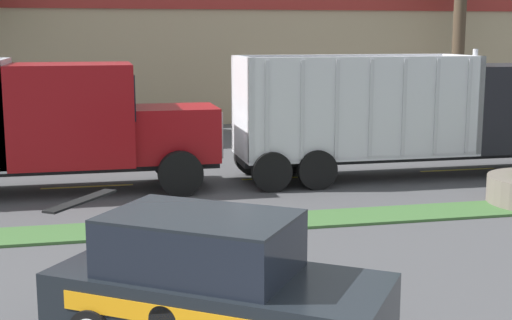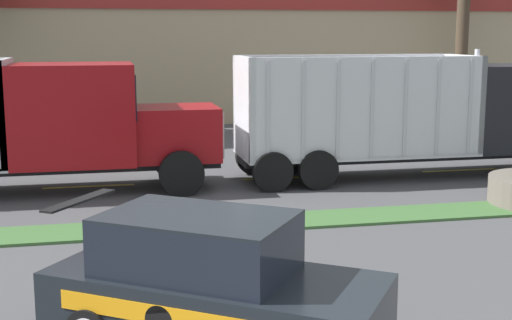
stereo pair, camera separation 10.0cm
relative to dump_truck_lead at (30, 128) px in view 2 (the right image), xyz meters
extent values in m
cube|color=#3D6633|center=(3.82, -4.19, -1.65)|extent=(120.00, 1.32, 0.06)
cube|color=yellow|center=(1.38, 0.47, -1.68)|extent=(2.40, 0.14, 0.01)
cube|color=yellow|center=(6.78, 0.47, -1.68)|extent=(2.40, 0.14, 0.01)
cube|color=yellow|center=(12.18, 0.47, -1.68)|extent=(2.40, 0.14, 0.01)
cube|color=maroon|center=(3.69, 0.00, -0.24)|extent=(2.18, 1.95, 1.39)
cube|color=#B7B7BC|center=(4.81, 0.00, -0.24)|extent=(0.06, 1.66, 1.18)
cube|color=maroon|center=(1.09, 0.00, 0.33)|extent=(3.03, 2.38, 2.53)
cube|color=black|center=(2.62, 0.00, 0.77)|extent=(0.04, 2.02, 1.14)
cylinder|color=silver|center=(-0.52, -0.77, 0.95)|extent=(0.14, 0.14, 1.24)
cube|color=#B7B7BC|center=(-0.50, 0.00, 0.43)|extent=(0.16, 2.38, 2.60)
cylinder|color=black|center=(3.69, -1.17, -1.11)|extent=(1.13, 0.30, 1.13)
cylinder|color=black|center=(3.69, 1.17, -1.11)|extent=(1.13, 0.30, 1.13)
cube|color=black|center=(11.35, 0.00, -1.07)|extent=(11.83, 1.30, 0.18)
cylinder|color=silver|center=(11.85, -0.77, 1.08)|extent=(0.14, 0.14, 1.69)
cube|color=silver|center=(8.70, 0.00, -0.92)|extent=(6.52, 2.36, 0.12)
cube|color=silver|center=(11.87, 0.00, 0.41)|extent=(0.16, 2.36, 2.67)
cube|color=silver|center=(5.52, 0.00, 0.41)|extent=(0.16, 2.36, 2.67)
cube|color=silver|center=(8.70, -1.10, 0.41)|extent=(6.52, 0.16, 2.67)
cube|color=silver|center=(8.70, 1.10, 0.41)|extent=(6.52, 0.16, 2.67)
cube|color=#BCBCC1|center=(5.90, -1.20, 0.41)|extent=(0.10, 0.04, 2.53)
cube|color=#BCBCC1|center=(6.83, -1.20, 0.41)|extent=(0.10, 0.04, 2.53)
cube|color=#BCBCC1|center=(7.77, -1.20, 0.41)|extent=(0.10, 0.04, 2.53)
cube|color=#BCBCC1|center=(8.70, -1.20, 0.41)|extent=(0.10, 0.04, 2.53)
cube|color=#BCBCC1|center=(9.63, -1.20, 0.41)|extent=(0.10, 0.04, 2.53)
cube|color=#BCBCC1|center=(10.56, -1.20, 0.41)|extent=(0.10, 0.04, 2.53)
cube|color=#BCBCC1|center=(11.49, -1.20, 0.41)|extent=(0.10, 0.04, 2.53)
cylinder|color=black|center=(6.04, -1.16, -1.16)|extent=(1.04, 0.30, 1.04)
cylinder|color=black|center=(6.04, 1.16, -1.16)|extent=(1.04, 0.30, 1.04)
cylinder|color=black|center=(7.26, -1.16, -1.16)|extent=(1.04, 0.30, 1.04)
cylinder|color=black|center=(7.26, 1.16, -1.16)|extent=(1.04, 0.30, 1.04)
cube|color=black|center=(3.14, -10.05, -1.01)|extent=(4.55, 3.91, 0.68)
cube|color=black|center=(2.93, -9.90, -0.32)|extent=(2.84, 2.63, 0.71)
cube|color=black|center=(2.93, -9.90, 0.06)|extent=(2.84, 2.63, 0.04)
cube|color=black|center=(1.46, -8.88, 0.10)|extent=(0.97, 1.28, 0.03)
cube|color=orange|center=(2.63, -10.79, -0.95)|extent=(2.84, 1.97, 0.24)
cylinder|color=black|center=(4.73, -10.11, -1.36)|extent=(0.65, 0.53, 0.65)
cylinder|color=silver|center=(4.79, -10.02, -1.36)|extent=(0.38, 0.27, 0.45)
cylinder|color=black|center=(2.53, -8.59, -1.36)|extent=(0.65, 0.53, 0.65)
cylinder|color=silver|center=(2.59, -8.50, -1.36)|extent=(0.38, 0.27, 0.45)
cube|color=tan|center=(6.59, 18.80, 1.28)|extent=(34.49, 12.00, 5.92)
cube|color=maroon|center=(6.59, 12.75, 3.79)|extent=(32.76, 0.10, 0.80)
cylinder|color=#473828|center=(17.83, 11.26, 2.09)|extent=(0.56, 0.56, 7.54)
camera|label=1|loc=(1.71, -18.61, 2.34)|focal=50.00mm
camera|label=2|loc=(1.80, -18.63, 2.34)|focal=50.00mm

